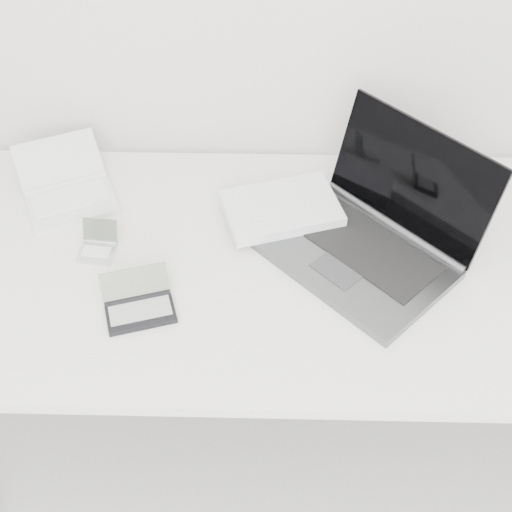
{
  "coord_description": "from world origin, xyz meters",
  "views": [
    {
      "loc": [
        -0.01,
        0.41,
        1.95
      ],
      "look_at": [
        -0.03,
        1.51,
        0.79
      ],
      "focal_mm": 50.0,
      "sensor_mm": 36.0,
      "label": 1
    }
  ],
  "objects_px": {
    "netbook_open_white": "(68,191)",
    "palmtop_charcoal": "(139,306)",
    "desk": "(269,275)",
    "laptop_large": "(348,228)"
  },
  "relations": [
    {
      "from": "desk",
      "to": "laptop_large",
      "type": "relative_size",
      "value": 2.52
    },
    {
      "from": "netbook_open_white",
      "to": "palmtop_charcoal",
      "type": "relative_size",
      "value": 1.86
    },
    {
      "from": "laptop_large",
      "to": "netbook_open_white",
      "type": "xyz_separation_m",
      "value": [
        -0.7,
        0.15,
        -0.03
      ]
    },
    {
      "from": "desk",
      "to": "palmtop_charcoal",
      "type": "xyz_separation_m",
      "value": [
        -0.28,
        -0.15,
        0.06
      ]
    },
    {
      "from": "desk",
      "to": "netbook_open_white",
      "type": "distance_m",
      "value": 0.56
    },
    {
      "from": "laptop_large",
      "to": "netbook_open_white",
      "type": "height_order",
      "value": "laptop_large"
    },
    {
      "from": "laptop_large",
      "to": "palmtop_charcoal",
      "type": "xyz_separation_m",
      "value": [
        -0.47,
        -0.22,
        -0.03
      ]
    },
    {
      "from": "desk",
      "to": "palmtop_charcoal",
      "type": "height_order",
      "value": "palmtop_charcoal"
    },
    {
      "from": "desk",
      "to": "laptop_large",
      "type": "distance_m",
      "value": 0.22
    },
    {
      "from": "netbook_open_white",
      "to": "laptop_large",
      "type": "bearing_deg",
      "value": -35.54
    }
  ]
}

